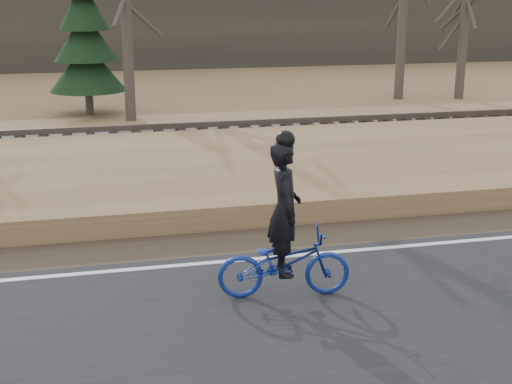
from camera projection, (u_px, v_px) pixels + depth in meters
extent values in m
plane|color=#97724D|center=(324.00, 261.00, 11.56)|extent=(120.00, 120.00, 0.00)
cube|color=black|center=(385.00, 329.00, 9.21)|extent=(120.00, 6.00, 0.06)
cube|color=silver|center=(320.00, 253.00, 11.72)|extent=(120.00, 0.12, 0.01)
cube|color=#473A2B|center=(303.00, 236.00, 12.67)|extent=(120.00, 1.60, 0.04)
cube|color=#97724D|center=(263.00, 182.00, 15.42)|extent=(120.00, 5.00, 0.44)
cube|color=slate|center=(230.00, 145.00, 18.98)|extent=(120.00, 3.00, 0.45)
cube|color=black|center=(230.00, 134.00, 18.90)|extent=(120.00, 2.40, 0.14)
cube|color=brown|center=(235.00, 134.00, 18.18)|extent=(120.00, 0.07, 0.15)
cube|color=brown|center=(224.00, 124.00, 19.53)|extent=(120.00, 0.07, 0.15)
cube|color=#383328|center=(152.00, 11.00, 38.79)|extent=(120.00, 4.00, 6.00)
imported|color=navy|center=(284.00, 263.00, 10.01)|extent=(1.93, 0.87, 0.98)
imported|color=black|center=(285.00, 209.00, 9.79)|extent=(0.53, 0.74, 1.89)
sphere|color=black|center=(285.00, 140.00, 9.52)|extent=(0.26, 0.26, 0.26)
cylinder|color=#473E34|center=(404.00, 1.00, 27.16)|extent=(0.36, 0.36, 7.46)
cylinder|color=#473E34|center=(465.00, 16.00, 27.37)|extent=(0.36, 0.36, 6.39)
cylinder|color=#473E34|center=(89.00, 99.00, 24.58)|extent=(0.28, 0.28, 1.11)
cone|color=black|center=(87.00, 67.00, 24.28)|extent=(2.60, 2.60, 1.62)
cone|color=black|center=(85.00, 36.00, 23.99)|extent=(2.15, 2.15, 1.62)
cone|color=black|center=(83.00, 5.00, 23.71)|extent=(1.70, 1.70, 1.62)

